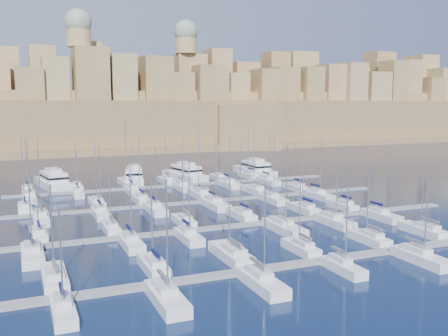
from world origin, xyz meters
name	(u,v)px	position (x,y,z in m)	size (l,w,h in m)	color
ground	(228,211)	(0.00, 0.00, 0.00)	(600.00, 600.00, 0.00)	black
pontoon_near	(326,260)	(0.00, -34.00, 0.20)	(84.00, 2.00, 0.40)	slate
pontoon_mid_near	(255,224)	(0.00, -12.00, 0.20)	(84.00, 2.00, 0.40)	slate
pontoon_mid_far	(210,201)	(0.00, 10.00, 0.20)	(84.00, 2.00, 0.40)	slate
pontoon_far	(179,185)	(0.00, 32.00, 0.20)	(84.00, 2.00, 0.40)	slate
sailboat_0	(54,278)	(-34.89, -28.52, 0.73)	(2.76, 9.19, 12.32)	white
sailboat_1	(154,266)	(-22.80, -28.90, 0.73)	(2.52, 8.41, 12.57)	white
sailboat_2	(231,254)	(-11.59, -28.12, 0.76)	(3.00, 9.99, 15.19)	white
sailboat_3	(301,248)	(-1.08, -29.25, 0.71)	(2.31, 7.71, 11.19)	white
sailboat_4	(369,238)	(11.23, -28.96, 0.73)	(2.49, 8.30, 12.76)	white
sailboat_5	(424,230)	(22.61, -28.61, 0.73)	(2.70, 9.00, 12.08)	white
sailboat_6	(63,310)	(-34.78, -38.66, 0.71)	(2.25, 7.52, 11.75)	white
sailboat_7	(166,297)	(-24.20, -39.55, 0.75)	(2.80, 9.34, 14.10)	white
sailboat_8	(262,282)	(-12.57, -39.40, 0.73)	(2.71, 9.03, 12.94)	white
sailboat_9	(343,267)	(-0.53, -38.55, 0.71)	(2.19, 7.30, 11.61)	white
sailboat_10	(421,257)	(11.47, -39.46, 0.73)	(2.75, 9.15, 12.26)	white
sailboat_12	(39,234)	(-35.70, -6.85, 0.73)	(2.55, 8.51, 12.53)	white
sailboat_13	(111,228)	(-24.40, -7.32, 0.70)	(2.27, 7.57, 10.24)	white
sailboat_14	(184,221)	(-11.58, -7.13, 0.72)	(2.38, 7.95, 12.18)	white
sailboat_15	(241,215)	(-0.18, -6.76, 0.74)	(2.61, 8.70, 14.32)	white
sailboat_16	(304,209)	(13.34, -6.78, 0.74)	(2.60, 8.66, 13.64)	white
sailboat_17	(343,205)	(22.29, -7.11, 0.73)	(2.39, 7.98, 13.15)	white
sailboat_18	(32,254)	(-37.01, -17.69, 0.76)	(2.88, 9.61, 15.17)	white
sailboat_19	(131,242)	(-23.17, -17.13, 0.73)	(2.55, 8.48, 13.22)	white
sailboat_20	(189,236)	(-14.08, -17.10, 0.74)	(2.53, 8.42, 14.05)	white
sailboat_21	(284,227)	(2.39, -18.16, 0.77)	(3.17, 10.56, 14.95)	white
sailboat_22	(334,221)	(12.80, -17.58, 0.75)	(2.82, 9.40, 14.52)	white
sailboat_23	(381,215)	(23.39, -17.36, 0.74)	(2.68, 8.94, 13.95)	white
sailboat_24	(25,208)	(-37.33, 15.18, 0.75)	(2.57, 8.57, 14.66)	white
sailboat_25	(97,202)	(-23.35, 15.18, 0.74)	(2.57, 8.57, 13.59)	white
sailboat_26	(141,199)	(-14.05, 15.22, 0.74)	(2.60, 8.65, 14.00)	white
sailboat_27	(200,194)	(-0.16, 16.07, 0.78)	(3.12, 10.40, 16.60)	white
sailboat_28	(255,190)	(13.58, 15.61, 0.76)	(2.84, 9.46, 15.27)	white
sailboat_29	(296,187)	(24.67, 15.18, 0.72)	(2.58, 8.59, 12.32)	white
sailboat_30	(41,218)	(-34.82, 4.58, 0.75)	(2.72, 9.06, 14.96)	white
sailboat_31	(101,213)	(-24.22, 4.76, 0.74)	(2.61, 8.69, 14.21)	white
sailboat_32	(155,209)	(-13.69, 4.44, 0.74)	(2.80, 9.35, 13.07)	white
sailboat_33	(215,204)	(-1.23, 3.99, 0.76)	(3.08, 10.27, 15.28)	white
sailboat_34	(272,199)	(12.36, 4.48, 0.75)	(2.78, 9.27, 14.38)	white
sailboat_35	(319,195)	(24.02, 4.25, 0.75)	(2.92, 9.75, 14.29)	white
sailboat_36	(28,190)	(-36.31, 36.93, 0.73)	(2.42, 8.07, 13.54)	white
sailboat_37	(77,187)	(-24.97, 36.85, 0.71)	(2.37, 7.91, 11.72)	white
sailboat_38	(127,182)	(-12.13, 38.28, 0.78)	(3.25, 10.82, 16.62)	white
sailboat_39	(166,181)	(-1.81, 37.46, 0.74)	(2.74, 9.14, 12.97)	white
sailboat_40	(219,177)	(13.09, 37.11, 0.73)	(2.53, 8.43, 13.02)	white
sailboat_41	(249,175)	(22.70, 37.60, 0.75)	(2.83, 9.43, 14.53)	white
sailboat_42	(30,198)	(-36.11, 26.15, 0.75)	(2.99, 9.95, 13.92)	white
sailboat_43	(78,193)	(-25.79, 27.43, 0.70)	(2.20, 7.34, 10.86)	white
sailboat_44	(132,190)	(-13.38, 26.68, 0.73)	(2.66, 8.87, 12.17)	white
sailboat_45	(182,187)	(-0.90, 26.57, 0.74)	(2.73, 9.09, 13.68)	white
sailboat_46	(229,184)	(11.42, 26.15, 0.75)	(2.99, 9.95, 13.23)	white
sailboat_47	(268,181)	(22.89, 26.44, 0.75)	(2.80, 9.35, 14.20)	white
motor_yacht_a	(53,181)	(-30.07, 42.15, 1.73)	(8.53, 18.66, 5.25)	white
motor_yacht_b	(134,177)	(-9.68, 41.25, 1.73)	(8.11, 16.77, 5.25)	white
motor_yacht_c	(185,173)	(4.89, 41.84, 1.73)	(8.54, 18.04, 5.25)	white
motor_yacht_d	(255,169)	(26.76, 42.30, 1.73)	(5.98, 18.46, 5.25)	white
fortified_city	(100,116)	(-0.19, 155.26, 14.74)	(460.00, 108.95, 59.52)	brown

